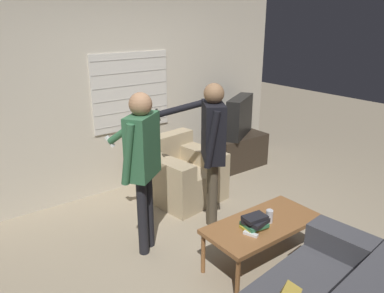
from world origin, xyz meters
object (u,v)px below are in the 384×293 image
coffee_table (263,226)px  person_left_standing (142,156)px  armchair_beige (181,174)px  tv (239,117)px  book_stack (255,222)px  person_right_standing (212,140)px  soda_can (269,216)px  spare_remote (251,234)px

coffee_table → person_left_standing: 1.30m
armchair_beige → tv: (1.32, 0.32, 0.49)m
book_stack → person_left_standing: bearing=124.7°
person_right_standing → soda_can: 0.98m
coffee_table → book_stack: book_stack is taller
armchair_beige → coffee_table: size_ratio=0.86×
book_stack → soda_can: bearing=-1.5°
coffee_table → tv: size_ratio=1.47×
person_left_standing → spare_remote: 1.21m
coffee_table → spare_remote: bearing=-160.9°
tv → soda_can: size_ratio=6.05×
armchair_beige → book_stack: armchair_beige is taller
person_left_standing → spare_remote: person_left_standing is taller
armchair_beige → spare_remote: size_ratio=7.15×
armchair_beige → tv: tv is taller
tv → coffee_table: bearing=21.1°
coffee_table → soda_can: soda_can is taller
soda_can → spare_remote: bearing=-169.4°
tv → spare_remote: bearing=18.1°
spare_remote → tv: bearing=27.7°
tv → soda_can: (-1.48, -1.96, -0.30)m
coffee_table → person_left_standing: person_left_standing is taller
tv → book_stack: 2.58m
person_left_standing → person_right_standing: size_ratio=0.99×
armchair_beige → soda_can: bearing=77.1°
book_stack → spare_remote: (-0.11, -0.06, -0.05)m
tv → book_stack: bearing=19.0°
person_right_standing → armchair_beige: bearing=20.1°
tv → person_left_standing: 2.52m
soda_can → book_stack: bearing=178.5°
tv → spare_remote: size_ratio=5.62×
person_left_standing → soda_can: 1.30m
soda_can → spare_remote: soda_can is taller
person_left_standing → coffee_table: bearing=-84.9°
person_right_standing → book_stack: person_right_standing is taller
coffee_table → person_right_standing: 1.01m
person_right_standing → person_left_standing: bearing=116.6°
tv → person_right_standing: (-1.49, -1.14, 0.22)m
armchair_beige → spare_remote: 1.76m
coffee_table → person_right_standing: person_right_standing is taller
tv → book_stack: (-1.66, -1.96, -0.30)m
person_right_standing → soda_can: bearing=-147.7°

